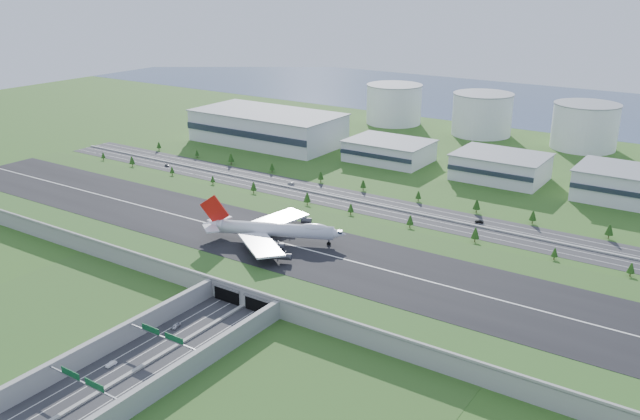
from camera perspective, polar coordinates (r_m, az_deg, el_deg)
The scene contains 22 objects.
ground at distance 324.67m, azimuth -0.81°, elevation -4.75°, with size 1200.00×1200.00×0.00m, color #2A5C1D.
airfield_deck at distance 322.93m, azimuth -0.82°, elevation -4.09°, with size 520.00×100.00×9.20m.
underpass_road at distance 256.86m, azimuth -13.77°, elevation -11.48°, with size 38.80×120.40×8.00m.
sign_gantry_near at distance 257.60m, azimuth -13.11°, elevation -10.42°, with size 38.70×0.70×9.80m.
sign_gantry_far at distance 239.15m, azimuth -19.34°, elevation -13.61°, with size 38.70×0.70×9.80m.
north_expressway at distance 400.85m, azimuth 6.92°, elevation -0.08°, with size 560.00×36.00×0.12m, color #28282B.
tree_row at distance 392.27m, azimuth 8.95°, elevation 0.07°, with size 497.63×48.49×8.03m.
hangar_west at distance 559.28m, azimuth -4.43°, elevation 6.93°, with size 120.00×60.00×25.00m, color silver.
hangar_mid_a at distance 505.89m, azimuth 5.84°, elevation 4.97°, with size 58.00×42.00×15.00m, color silver.
hangar_mid_b at distance 473.32m, azimuth 14.96°, elevation 3.51°, with size 58.00×42.00×17.00m, color silver.
hangar_mid_c at distance 455.20m, azimuth 24.46°, elevation 1.91°, with size 58.00×42.00×19.00m, color silver.
fuel_tank_a at distance 634.82m, azimuth 6.25°, elevation 8.84°, with size 50.00×50.00×35.00m, color white.
fuel_tank_b at distance 600.96m, azimuth 13.49°, elevation 7.82°, with size 50.00×50.00×35.00m, color white.
fuel_tank_c at distance 577.71m, azimuth 21.41°, elevation 6.56°, with size 50.00×50.00×35.00m, color white.
bay_water at distance 754.68m, azimuth 20.57°, elevation 8.06°, with size 1200.00×260.00×0.06m, color #374A69.
boeing_747 at distance 330.60m, azimuth -3.94°, elevation -1.64°, with size 68.32×63.14×22.53m.
car_0 at distance 277.08m, azimuth -12.05°, elevation -9.50°, with size 1.98×4.93×1.68m, color silver.
car_1 at distance 258.53m, azimuth -17.18°, elevation -12.28°, with size 1.50×4.30×1.42m, color white.
car_2 at distance 268.75m, azimuth -7.48°, elevation -10.22°, with size 2.19×4.74×1.32m, color #0E1F47.
car_4 at distance 502.77m, azimuth -12.77°, elevation 3.72°, with size 1.93×4.80×1.64m, color #535358.
car_5 at distance 388.94m, azimuth 13.26°, elevation -0.96°, with size 1.71×4.91×1.62m, color black.
car_7 at distance 448.15m, azimuth -2.46°, elevation 2.26°, with size 1.98×4.86×1.41m, color silver.
Camera 1 is at (168.64, -243.48, 132.99)m, focal length 38.00 mm.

